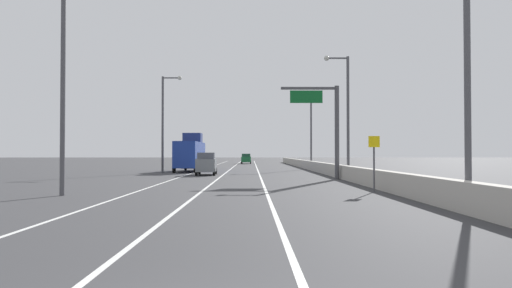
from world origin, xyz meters
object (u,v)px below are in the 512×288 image
(box_truck, at_px, (190,154))
(overhead_sign_gantry, at_px, (328,120))
(speed_advisory_sign, at_px, (374,159))
(lamp_post_left_near, at_px, (68,75))
(lamp_post_right_third, at_px, (309,124))
(car_blue_1, at_px, (202,161))
(car_gray_0, at_px, (206,164))
(lamp_post_left_mid, at_px, (165,117))
(lamp_post_right_second, at_px, (345,108))
(car_green_2, at_px, (246,159))
(lamp_post_right_near, at_px, (460,48))

(box_truck, bearing_deg, overhead_sign_gantry, -50.74)
(overhead_sign_gantry, bearing_deg, speed_advisory_sign, -87.94)
(speed_advisory_sign, distance_m, lamp_post_left_near, 16.28)
(lamp_post_right_third, xyz_separation_m, car_blue_1, (-14.78, 5.15, -4.89))
(overhead_sign_gantry, relative_size, car_gray_0, 1.78)
(speed_advisory_sign, bearing_deg, lamp_post_left_mid, 122.55)
(lamp_post_right_second, relative_size, lamp_post_left_near, 1.00)
(overhead_sign_gantry, relative_size, lamp_post_left_near, 0.72)
(car_blue_1, bearing_deg, lamp_post_left_mid, -97.09)
(lamp_post_right_third, bearing_deg, lamp_post_left_mid, -145.13)
(lamp_post_right_third, bearing_deg, car_gray_0, -125.56)
(speed_advisory_sign, xyz_separation_m, car_blue_1, (-13.68, 41.64, -0.72))
(car_green_2, bearing_deg, lamp_post_left_mid, -100.83)
(overhead_sign_gantry, bearing_deg, car_blue_1, 114.29)
(speed_advisory_sign, height_order, lamp_post_right_second, lamp_post_right_second)
(lamp_post_left_near, height_order, car_gray_0, lamp_post_left_near)
(car_gray_0, xyz_separation_m, car_green_2, (3.29, 47.81, -0.07))
(overhead_sign_gantry, relative_size, car_green_2, 1.72)
(box_truck, bearing_deg, lamp_post_right_near, -68.00)
(overhead_sign_gantry, bearing_deg, lamp_post_right_third, 86.35)
(overhead_sign_gantry, distance_m, car_gray_0, 13.32)
(overhead_sign_gantry, bearing_deg, car_gray_0, 144.56)
(lamp_post_left_mid, height_order, car_green_2, lamp_post_left_mid)
(car_green_2, distance_m, box_truck, 39.66)
(overhead_sign_gantry, bearing_deg, lamp_post_left_near, -136.83)
(lamp_post_right_near, height_order, lamp_post_left_near, same)
(lamp_post_right_third, distance_m, lamp_post_left_near, 41.88)
(overhead_sign_gantry, relative_size, lamp_post_left_mid, 0.72)
(lamp_post_right_near, relative_size, lamp_post_right_third, 1.00)
(car_gray_0, bearing_deg, lamp_post_right_second, -24.05)
(overhead_sign_gantry, xyz_separation_m, lamp_post_right_second, (1.80, 1.97, 1.20))
(lamp_post_right_second, xyz_separation_m, box_truck, (-14.90, 14.07, -3.88))
(lamp_post_left_near, distance_m, lamp_post_left_mid, 26.64)
(lamp_post_right_near, distance_m, car_green_2, 76.13)
(speed_advisory_sign, height_order, lamp_post_left_near, lamp_post_left_near)
(box_truck, bearing_deg, lamp_post_right_third, 29.02)
(lamp_post_right_second, bearing_deg, lamp_post_right_near, -90.65)
(lamp_post_right_second, bearing_deg, lamp_post_left_mid, 148.65)
(lamp_post_right_second, xyz_separation_m, car_gray_0, (-12.23, 5.46, -4.87))
(speed_advisory_sign, relative_size, lamp_post_right_third, 0.29)
(lamp_post_left_near, height_order, car_blue_1, lamp_post_left_near)
(overhead_sign_gantry, distance_m, speed_advisory_sign, 12.68)
(lamp_post_right_third, distance_m, car_blue_1, 16.40)
(overhead_sign_gantry, bearing_deg, box_truck, 129.26)
(lamp_post_right_near, relative_size, car_gray_0, 2.45)
(car_green_2, bearing_deg, car_blue_1, -103.23)
(car_gray_0, bearing_deg, car_blue_1, 97.30)
(lamp_post_right_third, height_order, car_green_2, lamp_post_right_third)
(lamp_post_right_third, bearing_deg, box_truck, -150.98)
(car_blue_1, bearing_deg, box_truck, -89.45)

